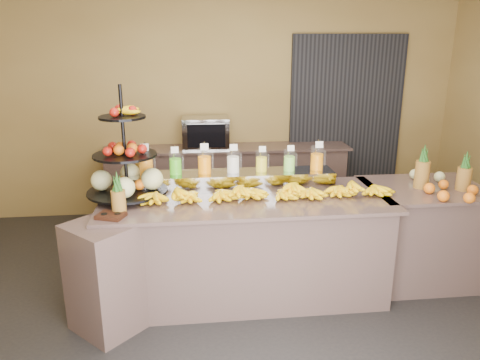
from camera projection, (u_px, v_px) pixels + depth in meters
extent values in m
plane|color=black|center=(250.00, 310.00, 4.05)|extent=(6.00, 6.00, 0.00)
cube|color=olive|center=(225.00, 107.00, 6.02)|extent=(6.00, 0.02, 2.80)
cube|color=black|center=(345.00, 120.00, 6.20)|extent=(1.50, 0.06, 2.20)
cube|color=#856460|center=(246.00, 248.00, 4.20)|extent=(2.40, 0.90, 0.90)
cube|color=#856460|center=(246.00, 199.00, 4.06)|extent=(2.50, 1.00, 0.03)
cube|color=#856460|center=(108.00, 276.00, 3.70)|extent=(0.71, 0.71, 0.90)
cube|color=#856460|center=(420.00, 235.00, 4.47)|extent=(1.00, 0.80, 0.90)
cube|color=#856460|center=(426.00, 189.00, 4.34)|extent=(1.08, 0.88, 0.03)
cube|color=#856460|center=(227.00, 183.00, 6.05)|extent=(3.00, 0.50, 0.90)
cube|color=#856460|center=(227.00, 148.00, 5.91)|extent=(3.10, 0.55, 0.03)
cube|color=gray|center=(233.00, 180.00, 4.29)|extent=(1.85, 0.30, 0.15)
cylinder|color=silver|center=(146.00, 162.00, 4.15)|extent=(0.13, 0.13, 0.23)
cylinder|color=orange|center=(146.00, 166.00, 4.16)|extent=(0.12, 0.12, 0.16)
cylinder|color=gray|center=(144.00, 156.00, 4.15)|extent=(0.01, 0.01, 0.28)
cube|color=white|center=(144.00, 147.00, 4.05)|extent=(0.07, 0.02, 0.06)
cylinder|color=silver|center=(175.00, 163.00, 4.19)|extent=(0.11, 0.11, 0.21)
cylinder|color=#3DBB15|center=(176.00, 166.00, 4.19)|extent=(0.11, 0.11, 0.14)
cylinder|color=gray|center=(174.00, 158.00, 4.18)|extent=(0.01, 0.01, 0.24)
cube|color=white|center=(175.00, 150.00, 4.10)|extent=(0.07, 0.02, 0.06)
cylinder|color=silver|center=(204.00, 161.00, 4.21)|extent=(0.12, 0.12, 0.23)
cylinder|color=#FD8400|center=(205.00, 165.00, 4.22)|extent=(0.11, 0.11, 0.15)
cylinder|color=gray|center=(203.00, 155.00, 4.20)|extent=(0.01, 0.01, 0.27)
cube|color=white|center=(204.00, 147.00, 4.11)|extent=(0.07, 0.02, 0.06)
cylinder|color=silver|center=(233.00, 161.00, 4.24)|extent=(0.12, 0.12, 0.21)
cylinder|color=silver|center=(233.00, 164.00, 4.25)|extent=(0.11, 0.11, 0.15)
cylinder|color=gray|center=(231.00, 155.00, 4.23)|extent=(0.01, 0.01, 0.25)
cube|color=white|center=(234.00, 147.00, 4.15)|extent=(0.07, 0.02, 0.06)
cylinder|color=silver|center=(261.00, 161.00, 4.27)|extent=(0.11, 0.11, 0.19)
cylinder|color=yellow|center=(261.00, 164.00, 4.28)|extent=(0.10, 0.10, 0.13)
cylinder|color=gray|center=(260.00, 156.00, 4.26)|extent=(0.01, 0.01, 0.23)
cube|color=white|center=(262.00, 149.00, 4.19)|extent=(0.06, 0.02, 0.05)
cylinder|color=silver|center=(289.00, 160.00, 4.30)|extent=(0.11, 0.11, 0.20)
cylinder|color=#7DD34A|center=(289.00, 163.00, 4.31)|extent=(0.10, 0.10, 0.13)
cylinder|color=gray|center=(288.00, 155.00, 4.29)|extent=(0.01, 0.01, 0.23)
cube|color=white|center=(291.00, 148.00, 4.21)|extent=(0.06, 0.02, 0.05)
cylinder|color=silver|center=(317.00, 158.00, 4.32)|extent=(0.12, 0.12, 0.22)
cylinder|color=orange|center=(317.00, 162.00, 4.33)|extent=(0.11, 0.11, 0.15)
cylinder|color=gray|center=(315.00, 153.00, 4.31)|extent=(0.01, 0.01, 0.26)
cube|color=white|center=(319.00, 145.00, 4.23)|extent=(0.07, 0.02, 0.06)
ellipsoid|color=yellow|center=(156.00, 195.00, 3.94)|extent=(0.26, 0.19, 0.11)
ellipsoid|color=yellow|center=(188.00, 194.00, 3.97)|extent=(0.26, 0.19, 0.11)
ellipsoid|color=yellow|center=(220.00, 193.00, 4.00)|extent=(0.26, 0.19, 0.11)
ellipsoid|color=yellow|center=(251.00, 192.00, 4.03)|extent=(0.26, 0.19, 0.11)
ellipsoid|color=yellow|center=(282.00, 191.00, 4.05)|extent=(0.26, 0.19, 0.11)
ellipsoid|color=yellow|center=(312.00, 190.00, 4.08)|extent=(0.26, 0.19, 0.11)
ellipsoid|color=yellow|center=(342.00, 189.00, 4.11)|extent=(0.26, 0.19, 0.11)
ellipsoid|color=yellow|center=(372.00, 188.00, 4.14)|extent=(0.26, 0.19, 0.11)
ellipsoid|color=yellow|center=(178.00, 186.00, 3.94)|extent=(0.22, 0.17, 0.10)
ellipsoid|color=yellow|center=(237.00, 184.00, 3.99)|extent=(0.22, 0.17, 0.10)
ellipsoid|color=yellow|center=(295.00, 182.00, 4.04)|extent=(0.22, 0.17, 0.10)
ellipsoid|color=yellow|center=(352.00, 180.00, 4.10)|extent=(0.22, 0.17, 0.10)
cylinder|color=black|center=(124.00, 143.00, 3.93)|extent=(0.03, 0.03, 0.97)
cylinder|color=black|center=(128.00, 191.00, 4.05)|extent=(0.70, 0.70, 0.02)
cylinder|color=black|center=(125.00, 155.00, 3.96)|extent=(0.55, 0.55, 0.02)
cylinder|color=black|center=(122.00, 117.00, 3.86)|extent=(0.39, 0.39, 0.02)
sphere|color=beige|center=(152.00, 179.00, 4.05)|extent=(0.18, 0.18, 0.18)
sphere|color=maroon|center=(143.00, 148.00, 3.96)|extent=(0.09, 0.09, 0.09)
sphere|color=orange|center=(114.00, 185.00, 4.02)|extent=(0.10, 0.10, 0.10)
cube|color=black|center=(111.00, 216.00, 3.60)|extent=(0.24, 0.22, 0.03)
cylinder|color=brown|center=(119.00, 202.00, 3.66)|extent=(0.11, 0.11, 0.19)
cone|color=#1B4517|center=(117.00, 181.00, 3.61)|extent=(0.06, 0.06, 0.16)
cylinder|color=brown|center=(143.00, 172.00, 4.39)|extent=(0.12, 0.12, 0.23)
cone|color=#1B4517|center=(141.00, 152.00, 4.33)|extent=(0.06, 0.06, 0.16)
cylinder|color=brown|center=(422.00, 174.00, 4.28)|extent=(0.14, 0.14, 0.25)
cylinder|color=brown|center=(464.00, 179.00, 4.23)|extent=(0.13, 0.13, 0.21)
ellipsoid|color=orange|center=(453.00, 191.00, 4.07)|extent=(0.38, 0.25, 0.09)
cube|color=gray|center=(206.00, 132.00, 5.83)|extent=(0.58, 0.42, 0.38)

